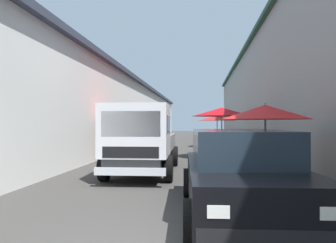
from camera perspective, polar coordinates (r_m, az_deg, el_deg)
The scene contains 12 objects.
ground at distance 16.75m, azimuth 4.42°, elevation -5.72°, with size 90.00×90.00×0.00m, color #3D3A38.
building_left_whitewash at distance 20.49m, azimuth -16.18°, elevation 1.73°, with size 49.80×7.50×4.60m.
building_right_concrete at distance 20.18m, azimuth 25.86°, elevation 5.28°, with size 49.80×7.50×7.06m.
fruit_stall_near_right at distance 8.22m, azimuth 17.51°, elevation -0.48°, with size 2.28×2.28×2.12m.
fruit_stall_near_left at distance 12.90m, azimuth -7.69°, elevation 0.23°, with size 2.26×2.26×2.30m.
fruit_stall_mid_lane at distance 13.68m, azimuth 10.03°, elevation 0.94°, with size 2.67×2.67×2.35m.
fruit_stall_far_left at distance 19.98m, azimuth 9.21°, elevation -0.08°, with size 2.47×2.47×2.16m.
hatchback_car at distance 5.36m, azimuth 13.36°, elevation -9.26°, with size 4.00×2.10×1.45m.
delivery_truck at distance 8.87m, azimuth -5.24°, elevation -3.77°, with size 4.98×2.10×2.08m.
vendor_by_crates at distance 15.68m, azimuth -2.84°, elevation -2.68°, with size 0.63×0.30×1.61m.
vendor_in_shade at distance 14.63m, azimuth -2.28°, elevation -2.96°, with size 0.61×0.31×1.57m.
parked_scooter at distance 12.29m, azimuth 16.18°, elevation -5.57°, with size 1.67×0.55×1.14m.
Camera 1 is at (-3.17, -0.54, 1.57)m, focal length 32.31 mm.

